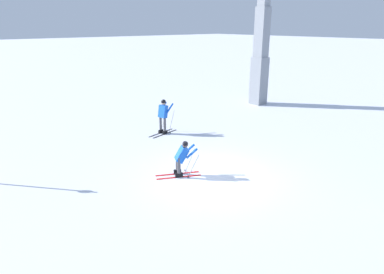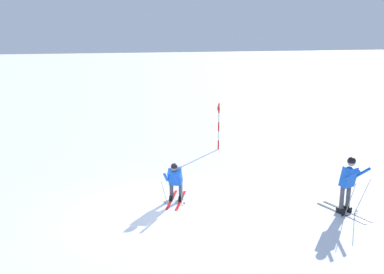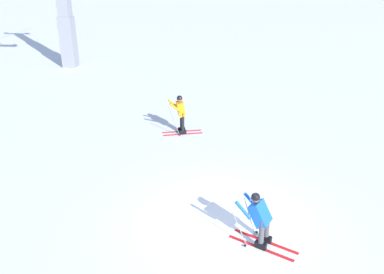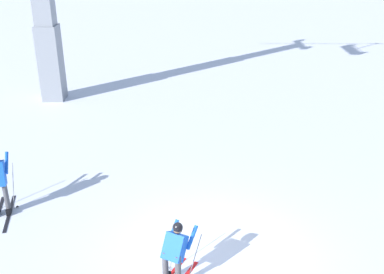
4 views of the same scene
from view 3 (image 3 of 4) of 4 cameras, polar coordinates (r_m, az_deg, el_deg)
name	(u,v)px [view 3 (image 3 of 4)]	position (r m, az deg, el deg)	size (l,w,h in m)	color
ground_plane	(226,221)	(10.92, 4.79, -11.79)	(260.00, 260.00, 0.00)	white
skier_carving_main	(260,217)	(9.84, 9.54, -11.06)	(1.21, 1.67, 1.47)	red
lift_tower_far	(63,0)	(28.08, -17.74, 17.95)	(0.86, 2.67, 10.31)	gray
skier_distant_downhill	(181,112)	(15.98, -1.62, 3.57)	(0.88, 1.65, 1.61)	red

